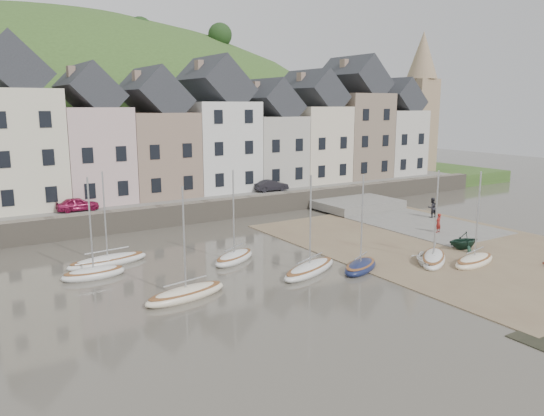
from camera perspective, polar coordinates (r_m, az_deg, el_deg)
ground at (r=33.45m, az=5.55°, el=-6.74°), size 160.00×160.00×0.00m
quay_land at (r=61.07m, az=-13.19°, el=1.93°), size 90.00×30.00×1.50m
quay_street at (r=50.35m, az=-8.88°, el=1.09°), size 70.00×7.00×0.10m
seawall at (r=47.34m, az=-7.15°, el=-0.31°), size 70.00×1.20×1.80m
beach at (r=40.89m, az=17.84°, el=-3.86°), size 18.00×26.00×0.06m
slipway at (r=48.96m, az=13.70°, el=-1.17°), size 8.00×18.00×0.12m
hillside at (r=90.79m, az=-21.63°, el=-7.76°), size 134.40×84.00×84.00m
townhouse_terrace at (r=53.59m, az=-8.84°, el=7.91°), size 61.05×8.00×13.93m
church_spire at (r=73.11m, az=15.81°, el=11.40°), size 4.00×4.00×18.00m
sailboat_0 at (r=36.03m, az=-17.38°, el=-5.47°), size 5.48×2.08×6.32m
sailboat_1 at (r=33.71m, az=-18.77°, el=-6.68°), size 3.80×1.52×6.32m
sailboat_2 at (r=29.04m, az=-9.31°, el=-9.12°), size 5.11×2.34×6.32m
sailboat_3 at (r=35.21m, az=-4.12°, el=-5.34°), size 4.21×3.27×6.32m
sailboat_4 at (r=32.84m, az=4.11°, el=-6.59°), size 5.46×3.39×6.32m
sailboat_5 at (r=33.68m, az=9.56°, el=-6.24°), size 3.99×3.02×6.32m
sailboat_6 at (r=36.51m, az=17.09°, el=-5.23°), size 4.79×4.10×6.32m
sailboat_7 at (r=36.86m, az=21.08°, el=-5.33°), size 4.44×2.29×6.32m
rowboat_white at (r=35.81m, az=16.50°, el=-5.32°), size 3.73×3.66×0.63m
rowboat_green at (r=40.12m, az=20.06°, el=-3.30°), size 2.84×2.59×1.28m
person_red at (r=44.32m, az=17.58°, el=-1.55°), size 0.61×0.44×1.54m
person_dark at (r=49.98m, az=16.95°, el=0.04°), size 0.97×0.81×1.81m
car_left at (r=46.19m, az=-20.32°, el=0.39°), size 3.38×1.43×1.14m
car_right at (r=53.29m, az=-0.09°, el=2.46°), size 3.59×1.46×1.16m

